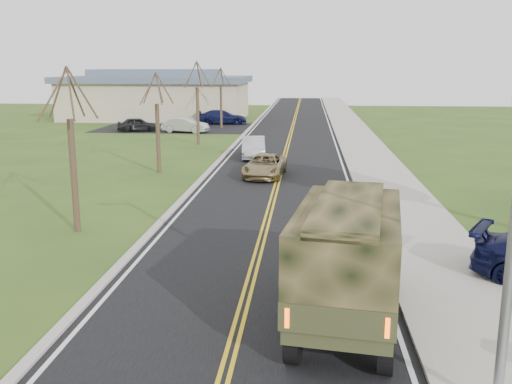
# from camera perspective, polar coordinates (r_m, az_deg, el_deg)

# --- Properties ---
(road) EXTENTS (8.00, 120.00, 0.01)m
(road) POSITION_cam_1_polar(r_m,az_deg,el_deg) (50.31, 3.42, 5.58)
(road) COLOR black
(road) RESTS_ON ground
(curb_right) EXTENTS (0.30, 120.00, 0.12)m
(curb_right) POSITION_cam_1_polar(r_m,az_deg,el_deg) (50.34, 8.17, 5.55)
(curb_right) COLOR #9E998E
(curb_right) RESTS_ON ground
(sidewalk_right) EXTENTS (3.20, 120.00, 0.10)m
(sidewalk_right) POSITION_cam_1_polar(r_m,az_deg,el_deg) (50.46, 10.16, 5.48)
(sidewalk_right) COLOR #9E998E
(sidewalk_right) RESTS_ON ground
(curb_left) EXTENTS (0.30, 120.00, 0.10)m
(curb_left) POSITION_cam_1_polar(r_m,az_deg,el_deg) (50.60, -1.30, 5.69)
(curb_left) COLOR #9E998E
(curb_left) RESTS_ON ground
(bare_tree_a) EXTENTS (1.93, 2.26, 6.08)m
(bare_tree_a) POSITION_cam_1_polar(r_m,az_deg,el_deg) (21.96, -17.84, 2.87)
(bare_tree_a) COLOR #38281C
(bare_tree_a) RESTS_ON ground
(bare_tree_b) EXTENTS (1.83, 2.14, 5.73)m
(bare_tree_b) POSITION_cam_1_polar(r_m,az_deg,el_deg) (33.24, -9.80, 6.13)
(bare_tree_b) COLOR #38281C
(bare_tree_b) RESTS_ON ground
(bare_tree_c) EXTENTS (2.04, 2.39, 6.42)m
(bare_tree_c) POSITION_cam_1_polar(r_m,az_deg,el_deg) (44.87, -5.86, 8.25)
(bare_tree_c) COLOR #38281C
(bare_tree_c) RESTS_ON ground
(bare_tree_d) EXTENTS (1.88, 2.20, 5.91)m
(bare_tree_d) POSITION_cam_1_polar(r_m,az_deg,el_deg) (56.68, -3.52, 8.95)
(bare_tree_d) COLOR #38281C
(bare_tree_d) RESTS_ON ground
(commercial_building) EXTENTS (25.50, 21.50, 5.65)m
(commercial_building) POSITION_cam_1_polar(r_m,az_deg,el_deg) (68.27, -9.81, 9.51)
(commercial_building) COLOR tan
(commercial_building) RESTS_ON ground
(military_truck) EXTENTS (3.03, 6.53, 3.14)m
(military_truck) POSITION_cam_1_polar(r_m,az_deg,el_deg) (13.64, 9.25, -5.96)
(military_truck) COLOR black
(military_truck) RESTS_ON ground
(suv_champagne) EXTENTS (2.38, 4.59, 1.24)m
(suv_champagne) POSITION_cam_1_polar(r_m,az_deg,el_deg) (31.80, 0.88, 2.65)
(suv_champagne) COLOR #917E51
(suv_champagne) RESTS_ON ground
(sedan_silver) EXTENTS (1.96, 4.46, 1.42)m
(sedan_silver) POSITION_cam_1_polar(r_m,az_deg,el_deg) (38.21, -0.27, 4.46)
(sedan_silver) COLOR silver
(sedan_silver) RESTS_ON ground
(lot_car_dark) EXTENTS (4.18, 2.68, 1.32)m
(lot_car_dark) POSITION_cam_1_polar(r_m,az_deg,el_deg) (55.01, -11.70, 6.63)
(lot_car_dark) COLOR black
(lot_car_dark) RESTS_ON ground
(lot_car_silver) EXTENTS (4.46, 2.22, 1.40)m
(lot_car_silver) POSITION_cam_1_polar(r_m,az_deg,el_deg) (53.41, -7.08, 6.67)
(lot_car_silver) COLOR silver
(lot_car_silver) RESTS_ON ground
(lot_car_navy) EXTENTS (5.41, 2.85, 1.50)m
(lot_car_navy) POSITION_cam_1_polar(r_m,az_deg,el_deg) (60.81, -3.39, 7.49)
(lot_car_navy) COLOR #10143C
(lot_car_navy) RESTS_ON ground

